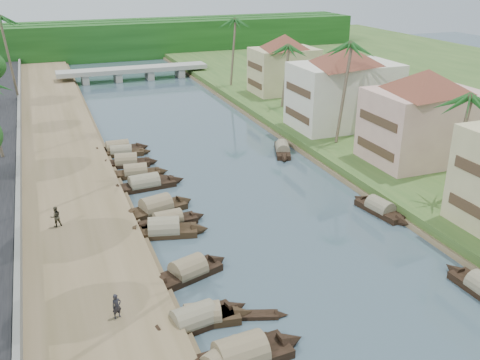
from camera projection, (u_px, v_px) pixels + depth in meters
name	position (u px, v px, depth m)	size (l,w,h in m)	color
ground	(313.00, 268.00, 39.46)	(220.00, 220.00, 0.00)	#394C56
left_bank	(67.00, 193.00, 51.33)	(10.00, 180.00, 0.80)	brown
right_bank	(377.00, 149.00, 62.77)	(16.00, 180.00, 1.20)	#2F5120
retaining_wall	(19.00, 190.00, 49.59)	(0.40, 180.00, 1.10)	slate
treeline	(111.00, 40.00, 124.36)	(120.00, 14.00, 8.00)	#123B10
bridge	(133.00, 71.00, 101.03)	(28.00, 4.00, 2.40)	gray
building_mid	(423.00, 115.00, 55.80)	(14.11, 14.11, 9.70)	#D3A995
building_far	(344.00, 86.00, 67.48)	(15.59, 15.59, 10.20)	beige
building_distant	(284.00, 63.00, 85.28)	(12.62, 12.62, 9.20)	#C8B986
sampan_1	(241.00, 356.00, 30.10)	(8.45, 2.58, 2.45)	black
sampan_3	(194.00, 321.00, 33.06)	(7.87, 2.82, 2.09)	black
sampan_4	(203.00, 317.00, 33.40)	(6.73, 2.41, 1.92)	black
sampan_5	(188.00, 272.00, 38.26)	(7.06, 3.81, 2.20)	black
sampan_6	(164.00, 230.00, 44.16)	(7.77, 3.48, 2.26)	black
sampan_7	(168.00, 221.00, 45.73)	(6.99, 1.97, 1.89)	black
sampan_8	(156.00, 208.00, 48.06)	(7.84, 3.72, 2.35)	black
sampan_9	(144.00, 185.00, 53.12)	(8.65, 2.31, 2.17)	black
sampan_10	(136.00, 173.00, 56.11)	(7.16, 2.24, 1.98)	black
sampan_11	(126.00, 162.00, 59.00)	(7.30, 2.71, 2.08)	black
sampan_12	(121.00, 152.00, 62.09)	(7.26, 2.31, 1.77)	black
sampan_13	(118.00, 149.00, 63.20)	(7.66, 1.90, 2.11)	black
sampan_15	(380.00, 209.00, 47.96)	(2.56, 7.21, 1.94)	black
sampan_16	(282.00, 150.00, 63.00)	(3.93, 7.53, 1.88)	black
canoe_1	(249.00, 316.00, 34.05)	(5.06, 2.42, 0.82)	black
canoe_2	(153.00, 177.00, 55.86)	(5.39, 3.93, 0.86)	black
palm_1	(464.00, 99.00, 44.75)	(3.20, 3.20, 10.84)	#74644D
palm_2	(345.00, 46.00, 58.86)	(3.20, 3.20, 12.93)	#74644D
palm_3	(285.00, 48.00, 75.20)	(3.20, 3.20, 10.24)	#74644D
palm_7	(232.00, 21.00, 87.93)	(3.20, 3.20, 12.44)	#74644D
palm_8	(5.00, 19.00, 77.92)	(3.20, 3.20, 13.62)	#74644D
tree_6	(372.00, 79.00, 70.28)	(4.01, 4.01, 7.25)	#483729
person_near	(117.00, 306.00, 32.45)	(0.59, 0.39, 1.63)	#242229
person_far	(56.00, 217.00, 43.65)	(0.85, 0.67, 1.76)	#373426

